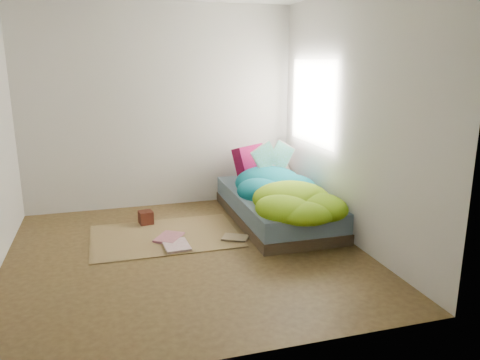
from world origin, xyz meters
name	(u,v)px	position (x,y,z in m)	size (l,w,h in m)	color
ground	(187,254)	(0.00, 0.00, 0.00)	(3.50, 3.50, 0.00)	#433219
room_walls	(184,90)	(0.01, 0.01, 1.63)	(3.54, 3.54, 2.62)	silver
bed	(276,207)	(1.22, 0.72, 0.17)	(1.00, 2.00, 0.34)	#372A1E
duvet	(283,184)	(1.22, 0.50, 0.51)	(0.96, 1.84, 0.34)	#077376
rug	(165,236)	(-0.15, 0.55, 0.01)	(1.60, 1.10, 0.01)	brown
pillow_floral	(270,172)	(1.44, 1.54, 0.40)	(0.53, 0.33, 0.12)	white
pillow_magenta	(251,164)	(1.11, 1.37, 0.58)	(0.47, 0.15, 0.47)	#540530
open_book	(274,148)	(1.30, 1.05, 0.83)	(0.49, 0.11, 0.30)	green
wooden_box	(146,217)	(-0.32, 1.00, 0.09)	(0.15, 0.15, 0.15)	#38110C
floor_book_a	(164,247)	(-0.21, 0.19, 0.03)	(0.26, 0.35, 0.03)	beige
floor_book_b	(159,236)	(-0.22, 0.50, 0.03)	(0.24, 0.33, 0.03)	#B76A71
floor_book_c	(233,241)	(0.52, 0.16, 0.02)	(0.20, 0.27, 0.02)	tan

